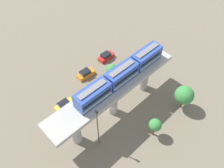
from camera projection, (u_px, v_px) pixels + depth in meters
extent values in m
plane|color=#706654|center=(113.00, 111.00, 49.26)|extent=(120.00, 120.00, 0.00)
cylinder|color=#A8A59E|center=(144.00, 76.00, 50.80)|extent=(1.90, 1.90, 7.22)
cylinder|color=#A8A59E|center=(113.00, 101.00, 46.53)|extent=(1.90, 1.90, 7.22)
cylinder|color=#A8A59E|center=(75.00, 130.00, 42.27)|extent=(1.90, 1.90, 7.22)
cube|color=#A8A59E|center=(113.00, 88.00, 43.51)|extent=(5.20, 28.85, 0.80)
cube|color=#2D4CA5|center=(146.00, 57.00, 46.22)|extent=(2.60, 6.60, 3.00)
cube|color=black|center=(147.00, 56.00, 46.03)|extent=(2.64, 6.07, 0.70)
cube|color=yellow|center=(146.00, 59.00, 46.78)|extent=(2.64, 6.34, 0.24)
cube|color=slate|center=(147.00, 50.00, 45.00)|extent=(1.10, 5.61, 0.24)
cube|color=#2D4CA5|center=(121.00, 75.00, 43.06)|extent=(2.60, 6.60, 3.00)
cube|color=black|center=(122.00, 74.00, 42.87)|extent=(2.64, 6.07, 0.70)
cube|color=yellow|center=(121.00, 77.00, 43.62)|extent=(2.64, 6.34, 0.24)
cube|color=slate|center=(122.00, 68.00, 41.84)|extent=(1.10, 5.61, 0.24)
cube|color=#2D4CA5|center=(93.00, 95.00, 39.90)|extent=(2.60, 6.60, 3.00)
cube|color=black|center=(93.00, 94.00, 39.71)|extent=(2.64, 6.07, 0.70)
cube|color=yellow|center=(93.00, 98.00, 40.46)|extent=(2.64, 6.34, 0.24)
cube|color=slate|center=(92.00, 89.00, 38.67)|extent=(1.10, 5.61, 0.24)
cube|color=yellow|center=(65.00, 106.00, 49.52)|extent=(1.91, 4.25, 1.00)
cube|color=black|center=(64.00, 104.00, 48.79)|extent=(1.70, 2.34, 0.76)
cube|color=red|center=(106.00, 57.00, 59.37)|extent=(1.81, 4.20, 1.00)
cube|color=black|center=(106.00, 55.00, 58.64)|extent=(1.65, 2.30, 0.76)
cube|color=orange|center=(86.00, 74.00, 55.47)|extent=(1.98, 4.28, 1.00)
cube|color=black|center=(85.00, 72.00, 54.73)|extent=(1.74, 2.37, 0.76)
cylinder|color=brown|center=(182.00, 103.00, 48.94)|extent=(0.36, 0.36, 2.82)
sphere|color=#38843D|center=(184.00, 95.00, 47.07)|extent=(3.88, 3.88, 3.88)
cylinder|color=brown|center=(112.00, 76.00, 54.22)|extent=(0.36, 0.36, 2.35)
sphere|color=#38843D|center=(112.00, 70.00, 52.77)|extent=(2.72, 2.72, 2.72)
cylinder|color=brown|center=(154.00, 131.00, 44.69)|extent=(0.36, 0.36, 2.73)
sphere|color=#38843D|center=(155.00, 125.00, 43.16)|extent=(2.41, 2.41, 2.41)
cylinder|color=#4C4C51|center=(98.00, 129.00, 40.74)|extent=(0.20, 0.20, 10.02)
cube|color=black|center=(96.00, 112.00, 36.73)|extent=(0.44, 0.28, 0.60)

